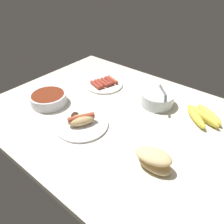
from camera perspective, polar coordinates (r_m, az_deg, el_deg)
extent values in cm
cube|color=silver|center=(100.45, 1.74, -1.47)|extent=(120.00, 90.00, 3.00)
ellipsoid|color=gold|center=(101.90, 21.24, -1.29)|extent=(13.83, 12.90, 3.82)
ellipsoid|color=gold|center=(103.86, 22.73, -0.89)|extent=(17.99, 10.27, 3.95)
ellipsoid|color=#E5D14C|center=(106.00, 24.15, -0.58)|extent=(15.20, 11.59, 3.73)
cylinder|color=white|center=(122.71, -2.05, 7.18)|extent=(20.47, 20.47, 1.00)
cylinder|color=#9E3828|center=(119.56, -4.35, 7.10)|extent=(8.92, 4.43, 2.02)
cylinder|color=#9E3828|center=(120.51, -3.43, 7.38)|extent=(8.91, 4.61, 2.02)
cylinder|color=#9E3828|center=(121.49, -2.52, 7.67)|extent=(8.94, 3.98, 2.02)
cylinder|color=#9E3828|center=(122.50, -1.62, 7.94)|extent=(8.93, 4.36, 2.02)
cylinder|color=maroon|center=(123.55, -0.74, 8.21)|extent=(8.83, 5.12, 2.02)
cylinder|color=#AD472D|center=(124.63, 0.13, 8.48)|extent=(8.92, 4.51, 2.02)
cylinder|color=silver|center=(107.37, 11.82, 3.39)|extent=(15.79, 15.79, 6.11)
cylinder|color=beige|center=(106.74, 11.90, 3.94)|extent=(13.89, 13.89, 2.75)
cube|color=#B7B7BC|center=(101.49, 13.43, 5.09)|extent=(1.25, 11.20, 12.54)
cylinder|color=white|center=(94.06, -7.93, -3.32)|extent=(22.59, 22.59, 1.00)
ellipsoid|color=#DBB77A|center=(92.39, -8.07, -2.02)|extent=(11.08, 13.28, 4.40)
cylinder|color=#AD472D|center=(91.66, -8.13, -1.43)|extent=(7.66, 10.98, 2.40)
ellipsoid|color=#381E14|center=(96.42, -9.69, -0.97)|extent=(5.64, 5.67, 2.80)
cylinder|color=white|center=(110.45, -16.34, 3.32)|extent=(17.39, 17.39, 5.16)
cylinder|color=maroon|center=(109.34, -16.53, 4.28)|extent=(15.65, 15.65, 1.00)
ellipsoid|color=#DBB77A|center=(77.51, 11.05, -13.10)|extent=(13.21, 8.39, 3.60)
ellipsoid|color=#E5C689|center=(74.72, 10.84, -11.32)|extent=(13.84, 9.70, 3.60)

